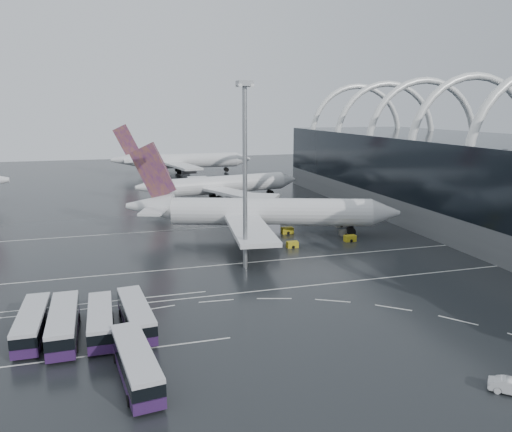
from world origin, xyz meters
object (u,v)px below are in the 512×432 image
object	(u,v)px
airliner_main	(257,213)
gse_cart_belly_c	(292,244)
bus_row_near_b	(63,323)
floodlight_mast	(245,153)
bus_row_near_a	(32,323)
gse_cart_belly_d	(345,233)
bus_row_far_b	(136,363)
airliner_gate_c	(181,161)
bus_row_near_d	(136,315)
gse_cart_belly_a	(350,238)
airliner_gate_b	(219,185)
gse_cart_belly_e	(287,230)
bus_row_near_c	(100,321)
gse_cart_belly_b	(340,224)

from	to	relation	value
airliner_main	gse_cart_belly_c	xyz separation A→B (m)	(3.84, -11.36, -4.38)
bus_row_near_b	floodlight_mast	bearing A→B (deg)	-55.26
bus_row_near_a	gse_cart_belly_d	distance (m)	67.02
bus_row_far_b	gse_cart_belly_c	distance (m)	52.55
airliner_main	airliner_gate_c	bearing A→B (deg)	109.28
airliner_main	gse_cart_belly_c	bearing A→B (deg)	-52.91
airliner_gate_c	gse_cart_belly_d	distance (m)	115.08
airliner_gate_c	bus_row_near_a	xyz separation A→B (m)	(-38.04, -147.27, -3.43)
airliner_main	bus_row_near_d	size ratio (longest dim) A/B	4.30
gse_cart_belly_d	gse_cart_belly_a	bearing A→B (deg)	-103.66
floodlight_mast	bus_row_near_b	bearing A→B (deg)	-144.06
airliner_gate_b	bus_row_near_b	bearing A→B (deg)	-124.52
bus_row_near_a	gse_cart_belly_c	world-z (taller)	bus_row_near_a
bus_row_far_b	floodlight_mast	distance (m)	41.90
gse_cart_belly_c	gse_cart_belly_d	size ratio (longest dim) A/B	0.99
bus_row_near_a	gse_cart_belly_e	world-z (taller)	bus_row_near_a
gse_cart_belly_a	bus_row_near_c	bearing A→B (deg)	-147.84
floodlight_mast	gse_cart_belly_c	size ratio (longest dim) A/B	14.00
floodlight_mast	gse_cart_belly_b	xyz separation A→B (m)	(28.99, 22.91, -19.00)
gse_cart_belly_a	gse_cart_belly_d	distance (m)	4.87
gse_cart_belly_a	gse_cart_belly_c	bearing A→B (deg)	-175.21
gse_cart_belly_a	gse_cart_belly_e	bearing A→B (deg)	136.23
bus_row_near_a	bus_row_far_b	size ratio (longest dim) A/B	0.93
bus_row_far_b	gse_cart_belly_d	world-z (taller)	bus_row_far_b
floodlight_mast	gse_cart_belly_d	bearing A→B (deg)	30.01
airliner_main	bus_row_near_d	distance (m)	49.11
bus_row_near_d	gse_cart_belly_d	world-z (taller)	bus_row_near_d
bus_row_far_b	gse_cart_belly_a	xyz separation A→B (m)	(45.19, 42.66, -1.19)
airliner_gate_c	airliner_gate_b	bearing A→B (deg)	-87.44
airliner_main	airliner_gate_c	size ratio (longest dim) A/B	0.99
bus_row_near_d	bus_row_far_b	bearing A→B (deg)	171.15
gse_cart_belly_c	gse_cart_belly_e	distance (m)	11.24
bus_row_near_c	gse_cart_belly_c	xyz separation A→B (m)	(35.71, 29.57, -1.10)
airliner_main	gse_cart_belly_e	bearing A→B (deg)	14.23
airliner_main	bus_row_near_b	bearing A→B (deg)	-113.03
airliner_gate_c	gse_cart_belly_c	size ratio (longest dim) A/B	25.98
bus_row_near_b	bus_row_far_b	bearing A→B (deg)	-148.34
bus_row_near_d	gse_cart_belly_e	xyz separation A→B (m)	(34.32, 39.99, -1.08)
bus_row_near_c	gse_cart_belly_b	xyz separation A→B (m)	(52.60, 43.12, -1.08)
bus_row_near_b	bus_row_near_c	xyz separation A→B (m)	(4.21, -0.04, -0.16)
bus_row_near_a	gse_cart_belly_b	world-z (taller)	bus_row_near_a
gse_cart_belly_a	gse_cart_belly_b	xyz separation A→B (m)	(3.84, 12.46, -0.02)
airliner_main	airliner_gate_c	xyz separation A→B (m)	(-1.67, 107.75, 0.19)
bus_row_near_b	floodlight_mast	size ratio (longest dim) A/B	0.44
airliner_gate_c	gse_cart_belly_a	xyz separation A→B (m)	(18.57, -118.02, -4.53)
airliner_gate_b	airliner_main	bearing A→B (deg)	-101.81
airliner_gate_c	gse_cart_belly_b	distance (m)	108.01
gse_cart_belly_e	bus_row_near_d	bearing A→B (deg)	-130.64
airliner_main	bus_row_near_b	size ratio (longest dim) A/B	4.15
bus_row_near_b	airliner_main	bearing A→B (deg)	-42.62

